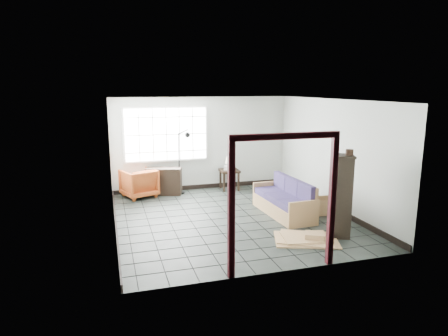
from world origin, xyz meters
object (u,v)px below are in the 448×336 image
object	(u,v)px
futon_sofa	(286,201)
tall_shelf	(343,196)
side_table	(229,173)
armchair	(139,182)

from	to	relation	value
futon_sofa	tall_shelf	distance (m)	1.71
tall_shelf	side_table	bearing A→B (deg)	126.95
futon_sofa	tall_shelf	size ratio (longest dim) A/B	1.18
side_table	tall_shelf	size ratio (longest dim) A/B	0.36
tall_shelf	futon_sofa	bearing A→B (deg)	128.89
futon_sofa	side_table	distance (m)	2.58
armchair	tall_shelf	world-z (taller)	tall_shelf
armchair	tall_shelf	xyz separation A→B (m)	(3.53, -4.02, 0.41)
side_table	tall_shelf	distance (m)	4.21
armchair	tall_shelf	distance (m)	5.37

